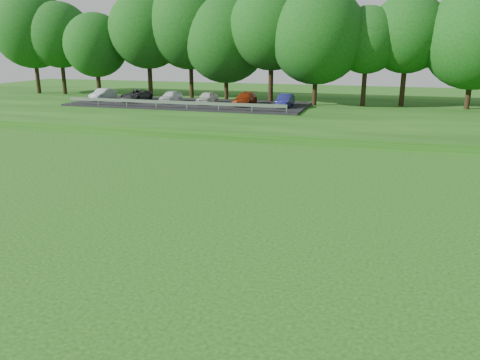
# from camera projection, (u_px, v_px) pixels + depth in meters

# --- Properties ---
(berm) EXTENTS (130.00, 30.00, 0.60)m
(berm) POSITION_uv_depth(u_px,v_px,m) (439.00, 116.00, 42.24)
(berm) COLOR #15470D
(berm) RESTS_ON ground
(walking_path) EXTENTS (130.00, 1.60, 0.04)m
(walking_path) POSITION_uv_depth(u_px,v_px,m) (462.00, 151.00, 29.43)
(walking_path) COLOR gray
(walking_path) RESTS_ON ground
(treeline) EXTENTS (104.00, 7.00, 15.00)m
(treeline) POSITION_uv_depth(u_px,v_px,m) (445.00, 27.00, 43.77)
(treeline) COLOR #0F4110
(treeline) RESTS_ON berm
(parking_lot) EXTENTS (24.00, 9.00, 1.38)m
(parking_lot) POSITION_uv_depth(u_px,v_px,m) (187.00, 100.00, 47.61)
(parking_lot) COLOR black
(parking_lot) RESTS_ON berm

